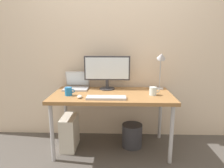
% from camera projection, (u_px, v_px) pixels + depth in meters
% --- Properties ---
extents(ground_plane, '(6.00, 6.00, 0.00)m').
position_uv_depth(ground_plane, '(112.00, 148.00, 2.56)').
color(ground_plane, '#4C4742').
extents(back_wall, '(4.40, 0.04, 2.60)m').
position_uv_depth(back_wall, '(113.00, 45.00, 2.70)').
color(back_wall, beige).
rests_on(back_wall, ground_plane).
extents(desk, '(1.45, 0.72, 0.73)m').
position_uv_depth(desk, '(112.00, 98.00, 2.42)').
color(desk, olive).
rests_on(desk, ground_plane).
extents(monitor, '(0.60, 0.20, 0.44)m').
position_uv_depth(monitor, '(107.00, 70.00, 2.58)').
color(monitor, '#333338').
rests_on(monitor, desk).
extents(laptop, '(0.32, 0.27, 0.23)m').
position_uv_depth(laptop, '(77.00, 84.00, 2.65)').
color(laptop, '#B2B2B7').
rests_on(laptop, desk).
extents(desk_lamp, '(0.11, 0.16, 0.50)m').
position_uv_depth(desk_lamp, '(161.00, 62.00, 2.54)').
color(desk_lamp, '#B2B2B7').
rests_on(desk_lamp, desk).
extents(keyboard, '(0.44, 0.14, 0.02)m').
position_uv_depth(keyboard, '(106.00, 98.00, 2.19)').
color(keyboard, '#B2B2B7').
rests_on(keyboard, desk).
extents(mouse, '(0.06, 0.09, 0.03)m').
position_uv_depth(mouse, '(80.00, 97.00, 2.22)').
color(mouse, silver).
rests_on(mouse, desk).
extents(coffee_mug, '(0.12, 0.08, 0.10)m').
position_uv_depth(coffee_mug, '(69.00, 91.00, 2.32)').
color(coffee_mug, '#1E72BF').
rests_on(coffee_mug, desk).
extents(glass_cup, '(0.12, 0.09, 0.10)m').
position_uv_depth(glass_cup, '(153.00, 91.00, 2.33)').
color(glass_cup, silver).
rests_on(glass_cup, desk).
extents(computer_tower, '(0.18, 0.36, 0.42)m').
position_uv_depth(computer_tower, '(70.00, 132.00, 2.53)').
color(computer_tower, silver).
rests_on(computer_tower, ground_plane).
extents(wastebasket, '(0.26, 0.26, 0.30)m').
position_uv_depth(wastebasket, '(132.00, 135.00, 2.58)').
color(wastebasket, '#333338').
rests_on(wastebasket, ground_plane).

